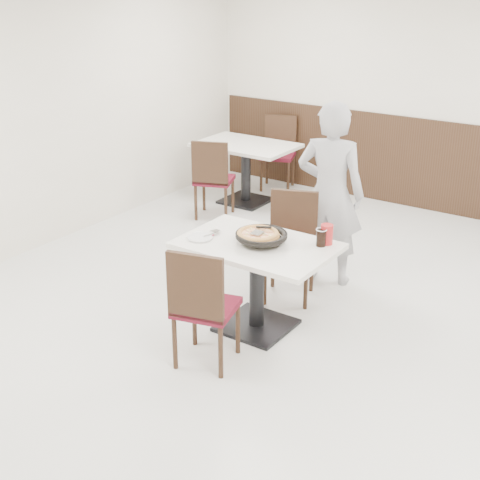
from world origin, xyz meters
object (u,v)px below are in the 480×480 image
Objects in this scene: side_plate at (200,238)px; bg_table_left at (246,173)px; red_cup at (327,234)px; chair_near at (206,304)px; diner_person at (330,194)px; cola_glass at (321,238)px; pizza at (258,236)px; bg_chair_left_far at (278,154)px; bg_chair_left_near at (214,178)px; pizza_pan at (261,238)px; main_table at (257,286)px; chair_far at (290,249)px.

side_plate is 0.17× the size of bg_table_left.
side_plate is 1.24× the size of red_cup.
diner_person is (0.08, 1.77, 0.38)m from chair_near.
diner_person reaches higher than cola_glass.
chair_near is 0.72m from pizza.
bg_chair_left_near is at bearing 67.51° from bg_chair_left_far.
cola_glass is 0.06m from red_cup.
pizza_pan is at bearing 70.14° from chair_near.
bg_chair_left_far reaches higher than pizza_pan.
main_table is 0.60m from side_plate.
diner_person is 1.42× the size of bg_table_left.
cola_glass is at bearing 28.48° from main_table.
side_plate is 0.21× the size of bg_chair_left_near.
bg_chair_left_far is (-1.83, 3.27, -0.32)m from pizza_pan.
bg_chair_left_far reaches higher than side_plate.
chair_far is 1.00× the size of bg_chair_left_far.
chair_near reaches higher than pizza_pan.
chair_far is at bearing -47.92° from bg_table_left.
diner_person is (-0.39, 0.91, 0.04)m from cola_glass.
pizza is 0.29× the size of bg_table_left.
pizza is 2.14× the size of red_cup.
bg_table_left is at bearing 66.98° from bg_chair_left_near.
diner_person is (0.02, 1.13, 0.06)m from pizza_pan.
side_plate is at bearing -62.94° from bg_table_left.
main_table is 3.50× the size of pizza.
bg_table_left is at bearing 117.06° from side_plate.
diner_person is at bearing 110.60° from bg_chair_left_far.
pizza reaches higher than side_plate.
side_plate is at bearing 44.33° from chair_far.
bg_chair_left_near is at bearing 134.31° from pizza_pan.
chair_near is 1.00× the size of chair_far.
cola_glass is at bearing -45.94° from bg_table_left.
bg_chair_left_near reaches higher than cola_glass.
bg_table_left is at bearing 126.00° from pizza_pan.
chair_far is 0.79× the size of bg_table_left.
side_plate is 1.00m from red_cup.
cola_glass is (0.47, 0.87, 0.34)m from chair_near.
pizza_pan is at bearing 7.74° from pizza.
pizza_pan is at bearing -151.57° from cola_glass.
main_table is 3.75m from bg_chair_left_far.
diner_person is (0.05, 1.14, 0.48)m from main_table.
chair_far reaches higher than side_plate.
bg_chair_left_far is at bearing -62.73° from diner_person.
diner_person is at bearing -121.48° from chair_far.
bg_table_left is (-2.28, 2.36, -0.44)m from cola_glass.
bg_chair_left_near is at bearing 123.91° from side_plate.
bg_table_left is (-1.81, 3.22, -0.10)m from chair_near.
pizza is 2.70m from bg_chair_left_near.
side_plate is at bearing 91.44° from bg_chair_left_far.
pizza is (0.05, -0.60, 0.34)m from chair_far.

